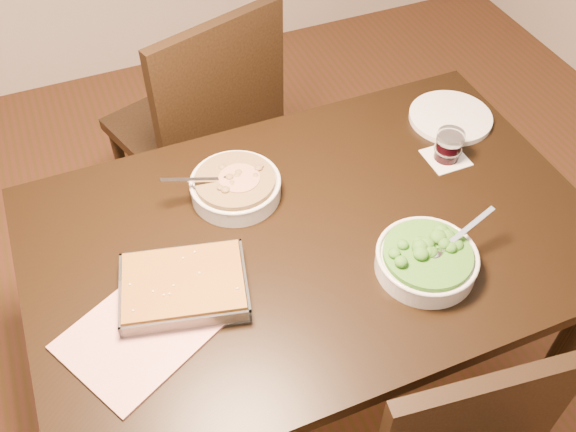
% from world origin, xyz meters
% --- Properties ---
extents(ground, '(4.00, 4.00, 0.00)m').
position_xyz_m(ground, '(0.00, 0.00, 0.00)').
color(ground, '#452D13').
rests_on(ground, ground).
extents(table, '(1.40, 0.90, 0.75)m').
position_xyz_m(table, '(0.00, 0.00, 0.65)').
color(table, black).
rests_on(table, ground).
extents(magazine_a, '(0.42, 0.38, 0.01)m').
position_xyz_m(magazine_a, '(-0.45, -0.12, 0.75)').
color(magazine_a, '#BC3835').
rests_on(magazine_a, table).
extents(coaster, '(0.11, 0.11, 0.00)m').
position_xyz_m(coaster, '(0.45, 0.11, 0.75)').
color(coaster, white).
rests_on(coaster, table).
extents(stew_bowl, '(0.26, 0.24, 0.09)m').
position_xyz_m(stew_bowl, '(-0.14, 0.19, 0.78)').
color(stew_bowl, silver).
rests_on(stew_bowl, table).
extents(broccoli_bowl, '(0.27, 0.24, 0.09)m').
position_xyz_m(broccoli_bowl, '(0.19, -0.20, 0.78)').
color(broccoli_bowl, silver).
rests_on(broccoli_bowl, table).
extents(baking_dish, '(0.32, 0.27, 0.05)m').
position_xyz_m(baking_dish, '(-0.35, -0.06, 0.78)').
color(baking_dish, silver).
rests_on(baking_dish, table).
extents(wine_tumbler, '(0.08, 0.08, 0.09)m').
position_xyz_m(wine_tumbler, '(0.45, 0.11, 0.80)').
color(wine_tumbler, black).
rests_on(wine_tumbler, coaster).
extents(dinner_plate, '(0.24, 0.24, 0.02)m').
position_xyz_m(dinner_plate, '(0.55, 0.25, 0.76)').
color(dinner_plate, white).
rests_on(dinner_plate, table).
extents(chair_far, '(0.59, 0.59, 1.00)m').
position_xyz_m(chair_far, '(-0.07, 0.74, 0.56)').
color(chair_far, black).
rests_on(chair_far, ground).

